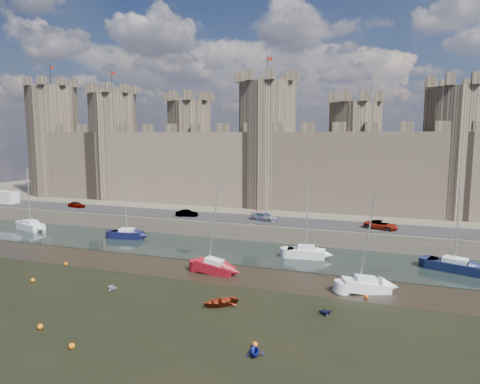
{
  "coord_description": "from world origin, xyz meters",
  "views": [
    {
      "loc": [
        24.03,
        -30.01,
        15.91
      ],
      "look_at": [
        5.8,
        22.0,
        8.58
      ],
      "focal_mm": 32.0,
      "sensor_mm": 36.0,
      "label": 1
    }
  ],
  "objects": [
    {
      "name": "dinghy_7",
      "position": [
        19.17,
        6.79,
        0.32
      ],
      "size": [
        1.51,
        1.41,
        0.64
      ],
      "primitive_type": "imported",
      "rotation": [
        1.57,
        0.0,
        1.95
      ],
      "color": "black",
      "rests_on": "ground"
    },
    {
      "name": "buoy_1",
      "position": [
        -12.97,
        10.87,
        0.23
      ],
      "size": [
        0.46,
        0.46,
        0.46
      ],
      "primitive_type": "sphere",
      "color": "#CF6309",
      "rests_on": "ground"
    },
    {
      "name": "sailboat_5",
      "position": [
        22.28,
        13.86,
        0.74
      ],
      "size": [
        5.14,
        3.54,
        10.34
      ],
      "rotation": [
        0.0,
        0.0,
        0.39
      ],
      "color": "silver",
      "rests_on": "ground"
    },
    {
      "name": "sailboat_3",
      "position": [
        31.77,
        24.07,
        0.79
      ],
      "size": [
        6.25,
        4.06,
        10.22
      ],
      "rotation": [
        0.0,
        0.0,
        -0.34
      ],
      "color": "#0E1532",
      "rests_on": "ground"
    },
    {
      "name": "road",
      "position": [
        0.0,
        34.0,
        2.55
      ],
      "size": [
        160.0,
        7.0,
        0.1
      ],
      "primitive_type": "cube",
      "color": "black",
      "rests_on": "quay"
    },
    {
      "name": "sailboat_0",
      "position": [
        -32.72,
        25.02,
        0.81
      ],
      "size": [
        5.93,
        3.7,
        10.37
      ],
      "rotation": [
        0.0,
        0.0,
        -0.3
      ],
      "color": "silver",
      "rests_on": "ground"
    },
    {
      "name": "dinghy_3",
      "position": [
        -2.47,
        5.7,
        0.34
      ],
      "size": [
        1.41,
        1.26,
        0.67
      ],
      "primitive_type": "imported",
      "rotation": [
        1.57,
        0.0,
        1.44
      ],
      "color": "silver",
      "rests_on": "ground"
    },
    {
      "name": "buoy_5",
      "position": [
        15.01,
        -0.89,
        0.22
      ],
      "size": [
        0.45,
        0.45,
        0.45
      ],
      "primitive_type": "sphere",
      "color": "#D25C09",
      "rests_on": "ground"
    },
    {
      "name": "car_1",
      "position": [
        -7.28,
        32.71,
        3.09
      ],
      "size": [
        3.76,
        1.89,
        1.18
      ],
      "primitive_type": "imported",
      "rotation": [
        0.0,
        0.0,
        1.76
      ],
      "color": "gray",
      "rests_on": "quay"
    },
    {
      "name": "sailboat_4",
      "position": [
        5.33,
        14.27,
        0.78
      ],
      "size": [
        4.78,
        2.2,
        10.85
      ],
      "rotation": [
        0.0,
        0.0,
        -0.09
      ],
      "color": "maroon",
      "rests_on": "ground"
    },
    {
      "name": "buoy_0",
      "position": [
        -12.16,
        4.87,
        0.23
      ],
      "size": [
        0.46,
        0.46,
        0.46
      ],
      "primitive_type": "sphere",
      "color": "#D26A09",
      "rests_on": "ground"
    },
    {
      "name": "dinghy_5",
      "position": [
        15.37,
        -2.17,
        0.41
      ],
      "size": [
        1.85,
        1.95,
        0.81
      ],
      "primitive_type": "imported",
      "rotation": [
        1.57,
        0.0,
        0.42
      ],
      "color": "navy",
      "rests_on": "ground"
    },
    {
      "name": "sailboat_2",
      "position": [
        14.27,
        23.82,
        0.83
      ],
      "size": [
        4.98,
        2.32,
        10.42
      ],
      "rotation": [
        0.0,
        0.0,
        0.09
      ],
      "color": "silver",
      "rests_on": "ground"
    },
    {
      "name": "castle",
      "position": [
        -0.64,
        48.0,
        11.67
      ],
      "size": [
        108.5,
        11.0,
        29.0
      ],
      "color": "#42382B",
      "rests_on": "quay"
    },
    {
      "name": "car_3",
      "position": [
        23.25,
        33.24,
        3.15
      ],
      "size": [
        5.12,
        3.51,
        1.3
      ],
      "primitive_type": "imported",
      "rotation": [
        0.0,
        0.0,
        1.25
      ],
      "color": "gray",
      "rests_on": "quay"
    },
    {
      "name": "seaweed_patch",
      "position": [
        0.0,
        -6.0,
        0.01
      ],
      "size": [
        70.0,
        34.0,
        0.01
      ],
      "primitive_type": "cube",
      "color": "black",
      "rests_on": "ground"
    },
    {
      "name": "water_channel",
      "position": [
        0.0,
        24.0,
        0.04
      ],
      "size": [
        160.0,
        12.0,
        0.08
      ],
      "primitive_type": "cube",
      "color": "black",
      "rests_on": "ground"
    },
    {
      "name": "buoy_2",
      "position": [
        2.14,
        -5.69,
        0.24
      ],
      "size": [
        0.48,
        0.48,
        0.48
      ],
      "primitive_type": "sphere",
      "color": "#D76109",
      "rests_on": "ground"
    },
    {
      "name": "car_2",
      "position": [
        5.77,
        33.74,
        3.15
      ],
      "size": [
        4.79,
        2.94,
        1.3
      ],
      "primitive_type": "imported",
      "rotation": [
        0.0,
        0.0,
        1.3
      ],
      "color": "gray",
      "rests_on": "quay"
    },
    {
      "name": "dinghy_4",
      "position": [
        9.54,
        5.68,
        0.35
      ],
      "size": [
        4.16,
        4.13,
        0.71
      ],
      "primitive_type": "imported",
      "rotation": [
        1.57,
        0.0,
        5.48
      ],
      "color": "maroon",
      "rests_on": "ground"
    },
    {
      "name": "car_0",
      "position": [
        -30.62,
        33.92,
        3.1
      ],
      "size": [
        3.69,
        1.95,
        1.19
      ],
      "primitive_type": "imported",
      "rotation": [
        0.0,
        0.0,
        1.41
      ],
      "color": "gray",
      "rests_on": "quay"
    },
    {
      "name": "quay",
      "position": [
        0.0,
        60.0,
        1.25
      ],
      "size": [
        160.0,
        60.0,
        2.5
      ],
      "primitive_type": "cube",
      "color": "#4C443A",
      "rests_on": "ground"
    },
    {
      "name": "van",
      "position": [
        -47.67,
        33.5,
        3.71
      ],
      "size": [
        5.6,
        2.34,
        2.42
      ],
      "primitive_type": "cube",
      "rotation": [
        0.0,
        0.0,
        -0.02
      ],
      "color": "silver",
      "rests_on": "quay"
    },
    {
      "name": "ground",
      "position": [
        0.0,
        0.0,
        0.0
      ],
      "size": [
        160.0,
        160.0,
        0.0
      ],
      "primitive_type": "plane",
      "color": "black",
      "rests_on": "ground"
    },
    {
      "name": "buoy_4",
      "position": [
        -2.61,
        -3.89,
        0.25
      ],
      "size": [
        0.49,
        0.49,
        0.49
      ],
      "primitive_type": "sphere",
      "color": "#D75F09",
      "rests_on": "ground"
    },
    {
      "name": "sailboat_1",
      "position": [
        -13.85,
        25.19,
        0.79
      ],
      "size": [
        5.16,
        2.61,
        9.89
      ],
      "rotation": [
        0.0,
        0.0,
        0.14
      ],
      "color": "black",
      "rests_on": "ground"
    },
    {
      "name": "buoy_3",
      "position": [
        22.42,
        12.0,
        0.22
      ],
      "size": [
        0.43,
        0.43,
        0.43
      ],
      "primitive_type": "sphere",
      "color": "#DB5209",
      "rests_on": "ground"
    }
  ]
}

